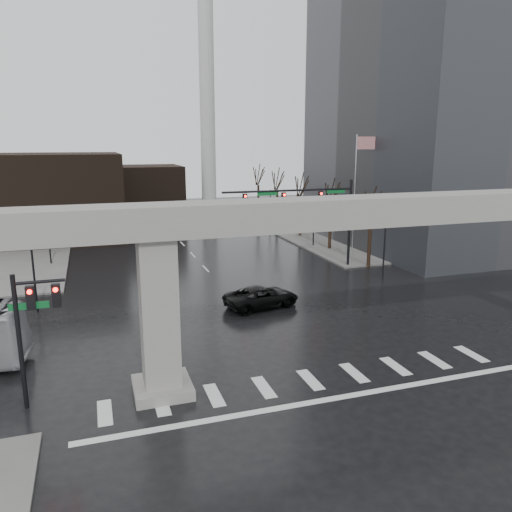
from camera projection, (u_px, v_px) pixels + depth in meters
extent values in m
plane|color=black|center=(302.00, 371.00, 25.16)|extent=(160.00, 160.00, 0.00)
cube|color=slate|center=(373.00, 228.00, 66.43)|extent=(28.00, 36.00, 0.15)
cube|color=gray|center=(306.00, 214.00, 23.37)|extent=(48.00, 2.20, 1.40)
cube|color=gray|center=(159.00, 318.00, 22.20)|extent=(1.60, 1.60, 7.30)
cube|color=gray|center=(162.00, 387.00, 22.96)|extent=(2.60, 2.60, 0.50)
cube|color=#58585C|center=(450.00, 49.00, 53.12)|extent=(22.00, 26.00, 42.00)
cube|color=black|center=(51.00, 197.00, 58.61)|extent=(16.00, 14.00, 10.00)
cube|color=black|center=(145.00, 194.00, 71.77)|extent=(10.00, 10.00, 8.00)
cylinder|color=#B8B9B4|center=(207.00, 113.00, 66.22)|extent=(2.00, 2.00, 30.00)
cylinder|color=gray|center=(210.00, 221.00, 69.43)|extent=(3.60, 3.60, 1.20)
cylinder|color=black|center=(349.00, 224.00, 45.59)|extent=(0.24, 0.24, 8.00)
cylinder|color=black|center=(289.00, 190.00, 43.03)|extent=(12.00, 0.18, 0.18)
cube|color=black|center=(320.00, 197.00, 44.10)|extent=(0.35, 0.30, 1.00)
cube|color=black|center=(284.00, 198.00, 43.03)|extent=(0.35, 0.30, 1.00)
cube|color=black|center=(245.00, 200.00, 41.95)|extent=(0.35, 0.30, 1.00)
sphere|color=#FF0C05|center=(321.00, 194.00, 43.87)|extent=(0.20, 0.20, 0.20)
cube|color=#0C5926|center=(336.00, 191.00, 44.46)|extent=(1.80, 0.05, 0.35)
cube|color=#0C5926|center=(267.00, 194.00, 42.47)|extent=(1.80, 0.05, 0.35)
cylinder|color=black|center=(20.00, 343.00, 21.03)|extent=(0.20, 0.20, 6.00)
cylinder|color=black|center=(39.00, 282.00, 20.75)|extent=(2.00, 0.14, 0.14)
cube|color=black|center=(31.00, 298.00, 20.77)|extent=(0.35, 0.30, 1.00)
cube|color=black|center=(56.00, 295.00, 21.08)|extent=(0.35, 0.30, 1.00)
cube|color=#0C5926|center=(29.00, 306.00, 20.82)|extent=(1.60, 0.05, 0.30)
cylinder|color=silver|center=(354.00, 197.00, 48.78)|extent=(0.12, 0.12, 12.00)
cube|color=#A81312|center=(366.00, 143.00, 47.93)|extent=(2.00, 0.03, 1.20)
cylinder|color=black|center=(384.00, 251.00, 41.72)|extent=(0.14, 0.14, 4.80)
cube|color=black|center=(386.00, 223.00, 41.20)|extent=(0.90, 0.06, 0.06)
sphere|color=silver|center=(381.00, 221.00, 41.01)|extent=(0.32, 0.32, 0.32)
sphere|color=silver|center=(391.00, 220.00, 41.29)|extent=(0.32, 0.32, 0.32)
cylinder|color=black|center=(314.00, 225.00, 54.67)|extent=(0.14, 0.14, 4.80)
cube|color=black|center=(314.00, 204.00, 54.15)|extent=(0.90, 0.06, 0.06)
sphere|color=silver|center=(310.00, 202.00, 53.97)|extent=(0.32, 0.32, 0.32)
sphere|color=silver|center=(318.00, 202.00, 54.24)|extent=(0.32, 0.32, 0.32)
cylinder|color=black|center=(270.00, 209.00, 67.63)|extent=(0.14, 0.14, 4.80)
cube|color=black|center=(270.00, 192.00, 67.10)|extent=(0.90, 0.06, 0.06)
sphere|color=silver|center=(267.00, 190.00, 66.92)|extent=(0.32, 0.32, 0.32)
sphere|color=silver|center=(273.00, 190.00, 67.20)|extent=(0.32, 0.32, 0.32)
cylinder|color=black|center=(34.00, 278.00, 33.43)|extent=(0.14, 0.14, 4.80)
cube|color=black|center=(31.00, 243.00, 32.91)|extent=(0.90, 0.06, 0.06)
sphere|color=silver|center=(23.00, 241.00, 32.73)|extent=(0.32, 0.32, 0.32)
sphere|color=silver|center=(38.00, 240.00, 33.00)|extent=(0.32, 0.32, 0.32)
cylinder|color=black|center=(49.00, 240.00, 46.39)|extent=(0.14, 0.14, 4.80)
cube|color=black|center=(47.00, 215.00, 45.86)|extent=(0.90, 0.06, 0.06)
sphere|color=silver|center=(41.00, 213.00, 45.68)|extent=(0.32, 0.32, 0.32)
sphere|color=silver|center=(52.00, 212.00, 45.96)|extent=(0.32, 0.32, 0.32)
cylinder|color=black|center=(57.00, 218.00, 59.34)|extent=(0.14, 0.14, 4.80)
cube|color=black|center=(55.00, 199.00, 58.82)|extent=(0.90, 0.06, 0.06)
sphere|color=silver|center=(51.00, 197.00, 58.63)|extent=(0.32, 0.32, 0.32)
sphere|color=silver|center=(59.00, 197.00, 58.91)|extent=(0.32, 0.32, 0.32)
cylinder|color=black|center=(369.00, 243.00, 45.76)|extent=(0.34, 0.34, 4.55)
cylinder|color=black|center=(372.00, 202.00, 44.92)|extent=(0.12, 1.52, 2.98)
cylinder|color=black|center=(375.00, 204.00, 45.36)|extent=(0.83, 1.14, 2.51)
cylinder|color=black|center=(330.00, 228.00, 53.15)|extent=(0.34, 0.34, 4.66)
cylinder|color=black|center=(331.00, 192.00, 52.29)|extent=(0.12, 1.55, 3.05)
cylinder|color=black|center=(334.00, 194.00, 52.73)|extent=(0.85, 1.16, 2.57)
cylinder|color=black|center=(300.00, 217.00, 60.54)|extent=(0.34, 0.34, 4.76)
cylinder|color=black|center=(301.00, 185.00, 59.66)|extent=(0.12, 1.59, 3.11)
cylinder|color=black|center=(304.00, 187.00, 60.10)|extent=(0.86, 1.18, 2.62)
cylinder|color=black|center=(277.00, 209.00, 67.93)|extent=(0.34, 0.34, 4.87)
cylinder|color=black|center=(277.00, 179.00, 67.03)|extent=(0.12, 1.62, 3.18)
cylinder|color=black|center=(280.00, 181.00, 67.48)|extent=(0.88, 1.20, 2.68)
cylinder|color=black|center=(258.00, 202.00, 75.32)|extent=(0.34, 0.34, 4.97)
cylinder|color=black|center=(258.00, 174.00, 74.41)|extent=(0.12, 1.65, 3.25)
cylinder|color=black|center=(261.00, 176.00, 74.85)|extent=(0.89, 1.23, 2.74)
imported|color=black|center=(262.00, 297.00, 34.81)|extent=(5.67, 3.39, 1.47)
imported|color=black|center=(155.00, 262.00, 44.69)|extent=(2.56, 4.81, 1.56)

